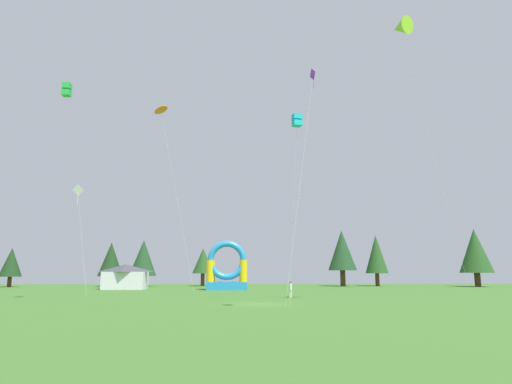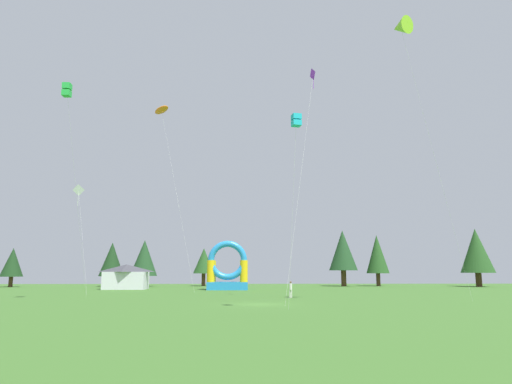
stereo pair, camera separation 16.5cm
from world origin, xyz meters
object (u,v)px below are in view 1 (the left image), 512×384
Objects in this scene: kite_purple_diamond at (313,78)px; festival_tent at (125,277)px; kite_lime_delta at (401,28)px; person_near_camera at (291,288)px; inflatable_red_slide at (227,272)px; kite_cyan_box at (297,121)px; kite_orange_parafoil at (161,110)px; kite_white_diamond at (78,191)px; kite_green_box at (67,90)px.

kite_purple_diamond is 3.74× the size of festival_tent.
person_near_camera is (-8.86, 10.22, -22.71)m from kite_lime_delta.
kite_cyan_box is at bearing -80.89° from inflatable_red_slide.
kite_orange_parafoil is 36.82m from person_near_camera.
person_near_camera is (17.23, -19.84, -25.79)m from kite_orange_parafoil.
festival_tent is (2.58, 14.37, -10.30)m from kite_white_diamond.
kite_purple_diamond reaches higher than inflatable_red_slide.
kite_lime_delta is 49.94m from festival_tent.
inflatable_red_slide is 15.30m from festival_tent.
kite_cyan_box is (19.73, -9.31, -5.82)m from kite_green_box.
kite_green_box is 22.58m from kite_cyan_box.
person_near_camera is at bearing 85.80° from kite_cyan_box.
kite_green_box is 34.20m from inflatable_red_slide.
kite_white_diamond is 1.84× the size of inflatable_red_slide.
kite_lime_delta reaches higher than kite_cyan_box.
kite_cyan_box is at bearing -46.00° from kite_white_diamond.
person_near_camera is at bearing 130.91° from kite_lime_delta.
kite_white_diamond reaches higher than person_near_camera.
inflatable_red_slide reaches higher than festival_tent.
inflatable_red_slide is (-6.94, 19.70, 1.49)m from person_near_camera.
kite_purple_diamond reaches higher than festival_tent.
kite_lime_delta is 26.44m from person_near_camera.
person_near_camera is at bearing -45.52° from festival_tent.
kite_orange_parafoil reaches higher than kite_cyan_box.
kite_white_diamond is 7.74× the size of person_near_camera.
festival_tent is (-20.80, 38.59, -11.18)m from kite_cyan_box.
kite_orange_parafoil is 1.11× the size of kite_lime_delta.
kite_green_box is 28.34m from person_near_camera.
kite_white_diamond is 0.52× the size of kite_lime_delta.
kite_green_box is 11.85× the size of person_near_camera.
kite_lime_delta is (26.09, -30.06, -3.08)m from kite_orange_parafoil.
kite_lime_delta is at bearing -28.62° from kite_white_diamond.
kite_orange_parafoil reaches higher than kite_purple_diamond.
kite_orange_parafoil is 39.92m from kite_lime_delta.
kite_purple_diamond is 1.77× the size of kite_white_diamond.
inflatable_red_slide is at bearing -55.13° from person_near_camera.
kite_orange_parafoil is at bearing 114.00° from kite_cyan_box.
kite_orange_parafoil is 26.39m from inflatable_red_slide.
inflatable_red_slide is at bearing 33.52° from kite_white_diamond.
kite_cyan_box reaches higher than person_near_camera.
kite_lime_delta is (10.05, 5.97, 10.70)m from kite_cyan_box.
kite_purple_diamond reaches higher than kite_white_diamond.
kite_cyan_box is 2.24× the size of festival_tent.
kite_purple_diamond reaches higher than kite_green_box.
kite_cyan_box is 37.84m from inflatable_red_slide.
kite_green_box is at bearing -97.84° from kite_orange_parafoil.
kite_green_box is at bearing -76.21° from kite_white_diamond.
kite_cyan_box is at bearing -105.14° from kite_purple_diamond.
inflatable_red_slide reaches higher than person_near_camera.
kite_purple_diamond is 40.87m from festival_tent.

